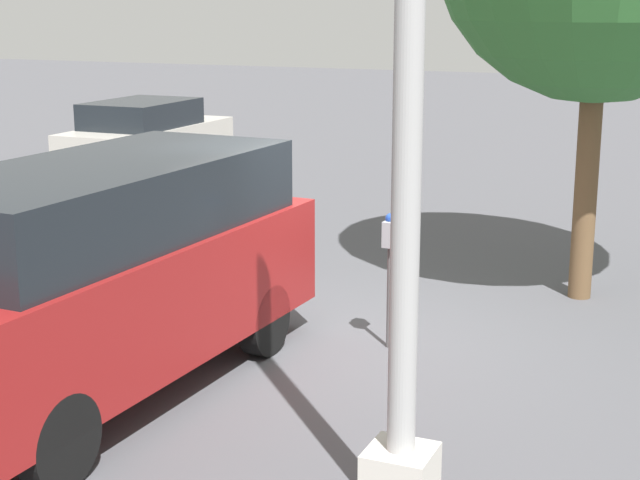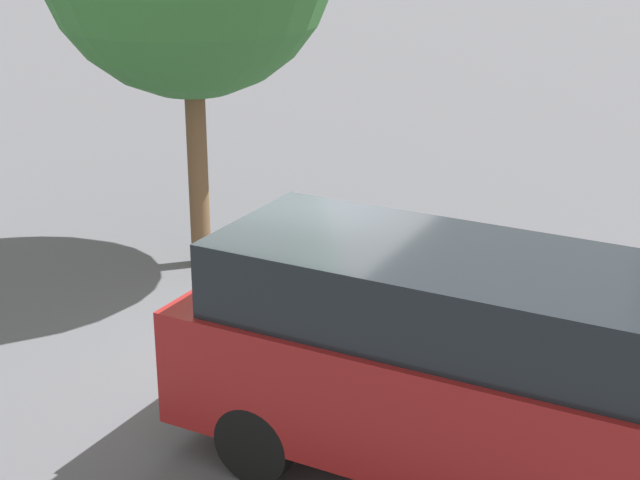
{
  "view_description": "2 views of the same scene",
  "coord_description": "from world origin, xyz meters",
  "views": [
    {
      "loc": [
        8.95,
        3.8,
        3.43
      ],
      "look_at": [
        0.11,
        -0.07,
        1.09
      ],
      "focal_mm": 55.0,
      "sensor_mm": 36.0,
      "label": 1
    },
    {
      "loc": [
        4.34,
        -8.38,
        4.9
      ],
      "look_at": [
        0.06,
        0.38,
        1.34
      ],
      "focal_mm": 55.0,
      "sensor_mm": 36.0,
      "label": 2
    }
  ],
  "objects": [
    {
      "name": "parked_van",
      "position": [
        2.14,
        -1.29,
        1.14
      ],
      "size": [
        5.0,
        1.99,
        2.09
      ],
      "rotation": [
        0.0,
        0.0,
        -0.04
      ],
      "color": "maroon",
      "rests_on": "ground"
    },
    {
      "name": "ground_plane",
      "position": [
        0.0,
        0.0,
        0.0
      ],
      "size": [
        80.0,
        80.0,
        0.0
      ],
      "primitive_type": "plane",
      "color": "#4C4C51"
    },
    {
      "name": "parking_meter_near",
      "position": [
        -0.02,
        0.64,
        1.03
      ],
      "size": [
        0.2,
        0.11,
        1.4
      ],
      "rotation": [
        0.0,
        0.0,
        -0.02
      ],
      "color": "#4C4C4C",
      "rests_on": "ground"
    }
  ]
}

